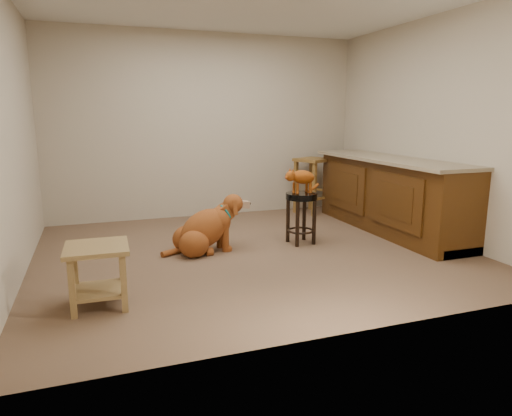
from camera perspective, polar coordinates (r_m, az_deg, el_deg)
name	(u,v)px	position (r m, az deg, el deg)	size (l,w,h in m)	color
floor	(253,252)	(4.99, -0.34, -5.50)	(4.50, 4.00, 0.01)	brown
room_shell	(253,94)	(4.77, -0.37, 14.11)	(4.54, 4.04, 2.62)	#B9AC95
cabinet_run	(390,197)	(6.04, 16.36, 1.34)	(0.70, 2.56, 0.94)	#4B2B0D
padded_stool	(301,208)	(5.25, 5.66, 0.03)	(0.36, 0.36, 0.59)	black
wood_stool	(313,185)	(6.93, 7.09, 2.93)	(0.59, 0.59, 0.83)	brown
side_table	(98,266)	(3.74, -19.17, -6.91)	(0.48, 0.48, 0.49)	olive
golden_retriever	(205,230)	(4.96, -6.39, -2.75)	(1.03, 0.54, 0.66)	brown
tabby_kitten	(301,178)	(5.19, 5.62, 3.75)	(0.50, 0.22, 0.32)	#883B0D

